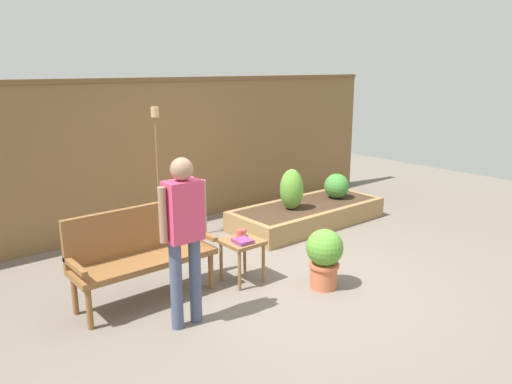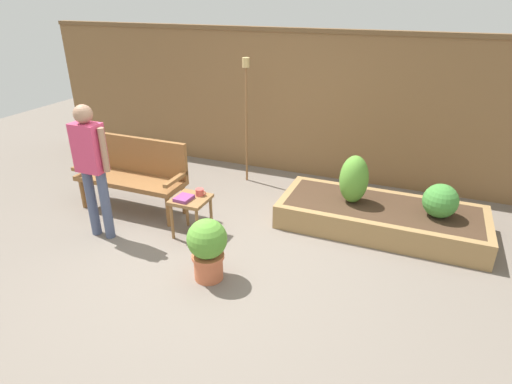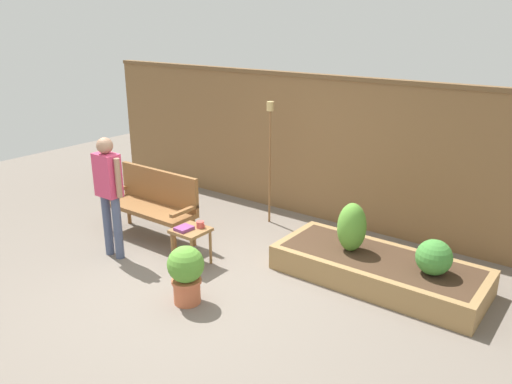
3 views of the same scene
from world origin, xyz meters
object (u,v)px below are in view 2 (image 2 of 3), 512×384
potted_boxwood (207,246)px  tiki_torch (246,100)px  shrub_near_bench (354,179)px  book_on_table (184,198)px  shrub_far_corner (440,201)px  side_table (191,204)px  person_by_bench (91,161)px  cup_on_table (200,192)px  garden_bench (134,169)px

potted_boxwood → tiki_torch: 2.63m
shrub_near_bench → tiki_torch: (-1.72, 0.76, 0.63)m
book_on_table → shrub_far_corner: 2.88m
side_table → shrub_far_corner: (2.64, 0.97, 0.10)m
book_on_table → person_by_bench: 1.08m
shrub_near_bench → cup_on_table: bearing=-151.5°
shrub_far_corner → tiki_torch: 2.89m
side_table → tiki_torch: bearing=91.6°
person_by_bench → cup_on_table: bearing=26.6°
cup_on_table → person_by_bench: size_ratio=0.08×
book_on_table → potted_boxwood: potted_boxwood is taller
tiki_torch → shrub_near_bench: bearing=-23.8°
tiki_torch → side_table: bearing=-88.4°
garden_bench → shrub_far_corner: 3.73m
garden_bench → cup_on_table: bearing=-12.4°
person_by_bench → garden_bench: bearing=94.6°
side_table → person_by_bench: size_ratio=0.31×
garden_bench → cup_on_table: 1.12m
cup_on_table → book_on_table: size_ratio=0.64×
side_table → shrub_near_bench: shrub_near_bench is taller
cup_on_table → shrub_far_corner: 2.72m
book_on_table → cup_on_table: bearing=60.2°
side_table → tiki_torch: size_ratio=0.27×
cup_on_table → tiki_torch: bearing=94.1°
garden_bench → cup_on_table: size_ratio=11.30×
cup_on_table → potted_boxwood: bearing=-56.9°
book_on_table → person_by_bench: (-0.92, -0.35, 0.43)m
cup_on_table → potted_boxwood: (0.51, -0.78, -0.15)m
side_table → book_on_table: (-0.04, -0.07, 0.10)m
shrub_far_corner → person_by_bench: person_by_bench is taller
garden_bench → shrub_far_corner: garden_bench is taller
garden_bench → shrub_near_bench: size_ratio=2.44×
side_table → potted_boxwood: (0.58, -0.68, -0.03)m
garden_bench → potted_boxwood: bearing=-32.5°
garden_bench → book_on_table: size_ratio=7.22×
shrub_near_bench → book_on_table: bearing=-148.7°
side_table → tiki_torch: 1.92m
book_on_table → shrub_near_bench: size_ratio=0.34×
potted_boxwood → garden_bench: bearing=147.5°
shrub_near_bench → tiki_torch: 1.98m
garden_bench → person_by_bench: person_by_bench is taller
book_on_table → tiki_torch: size_ratio=0.11×
shrub_near_bench → shrub_far_corner: 0.98m
side_table → shrub_far_corner: 2.82m
side_table → potted_boxwood: potted_boxwood is taller
shrub_far_corner → potted_boxwood: bearing=-141.4°
side_table → tiki_torch: tiki_torch is taller
garden_bench → side_table: 1.10m
potted_boxwood → side_table: bearing=130.3°
side_table → cup_on_table: (0.07, 0.10, 0.12)m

